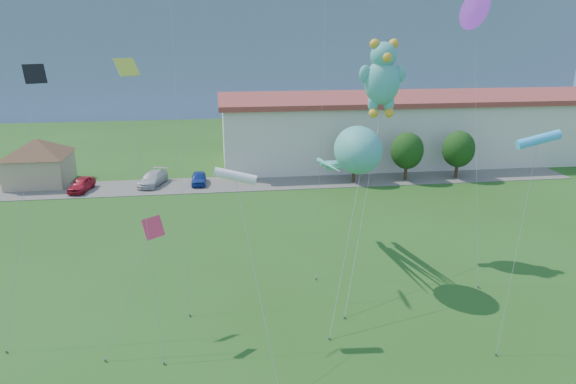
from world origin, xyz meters
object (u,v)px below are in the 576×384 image
Objects in this scene: parked_car_red at (81,184)px; teddy_bear_kite at (382,76)px; parked_car_white at (153,178)px; octopus_kite at (352,157)px; warehouse at (454,126)px; pavilion at (38,157)px; parked_car_blue at (199,178)px.

teddy_bear_kite is (25.93, -18.20, 12.16)m from parked_car_red.
parked_car_red is at bearing -152.99° from parked_car_white.
octopus_kite is 6.84m from teddy_bear_kite.
teddy_bear_kite is at bearing -28.80° from parked_car_white.
parked_car_red is at bearing -168.13° from warehouse.
pavilion is 12.56m from parked_car_white.
teddy_bear_kite reaches higher than octopus_kite.
parked_car_blue is (-32.92, -8.55, -3.42)m from warehouse.
parked_car_red is 32.69m from octopus_kite.
warehouse is 4.44× the size of octopus_kite.
teddy_bear_kite is (-19.04, -27.65, 8.80)m from warehouse.
parked_car_red is 0.27× the size of teddy_bear_kite.
parked_car_white is at bearing -10.32° from pavilion.
warehouse is at bearing 22.45° from parked_car_red.
parked_car_blue is at bearing -8.49° from pavilion.
teddy_bear_kite reaches higher than parked_car_white.
octopus_kite is 0.89× the size of teddy_bear_kite.
warehouse is 14.75× the size of parked_car_red.
parked_car_white is at bearing 176.65° from parked_car_blue.
parked_car_blue is (4.92, -0.33, -0.06)m from parked_car_white.
parked_car_blue is 0.25× the size of teddy_bear_kite.
pavilion is at bearing 172.04° from parked_car_blue.
warehouse reaches higher than parked_car_blue.
parked_car_blue is 26.59m from teddy_bear_kite.
teddy_bear_kite is at bearing -24.49° from parked_car_red.
octopus_kite reaches higher than parked_car_blue.
octopus_kite reaches higher than parked_car_red.
parked_car_red is at bearing -34.45° from pavilion.
parked_car_white is at bearing 20.43° from parked_car_red.
parked_car_red is 1.09× the size of parked_car_blue.
teddy_bear_kite is at bearing 52.35° from octopus_kite.
octopus_kite reaches higher than warehouse.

